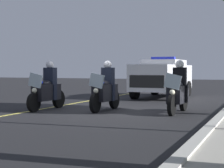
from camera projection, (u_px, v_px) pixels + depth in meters
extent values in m
plane|color=black|center=(108.00, 110.00, 12.59)|extent=(80.00, 80.00, 0.00)
cube|color=#B7B5AD|center=(224.00, 114.00, 11.09)|extent=(48.00, 0.24, 0.15)
cube|color=#E0D14C|center=(50.00, 108.00, 13.50)|extent=(48.00, 0.12, 0.01)
cylinder|color=black|center=(34.00, 103.00, 12.08)|extent=(0.64, 0.14, 0.64)
cylinder|color=black|center=(59.00, 99.00, 13.44)|extent=(0.64, 0.16, 0.64)
cube|color=black|center=(46.00, 92.00, 12.73)|extent=(1.21, 0.48, 0.56)
ellipsoid|color=black|center=(46.00, 84.00, 12.67)|extent=(0.57, 0.34, 0.24)
cube|color=silver|center=(35.00, 80.00, 12.14)|extent=(0.08, 0.56, 0.53)
sphere|color=#F9F4CC|center=(34.00, 90.00, 12.10)|extent=(0.17, 0.17, 0.17)
sphere|color=red|center=(34.00, 82.00, 12.33)|extent=(0.09, 0.09, 0.09)
sphere|color=#1933F2|center=(42.00, 82.00, 12.19)|extent=(0.09, 0.09, 0.09)
cube|color=black|center=(50.00, 76.00, 12.92)|extent=(0.29, 0.41, 0.60)
cube|color=black|center=(54.00, 92.00, 12.80)|extent=(0.18, 0.15, 0.56)
cube|color=black|center=(45.00, 92.00, 12.97)|extent=(0.18, 0.15, 0.56)
sphere|color=silver|center=(50.00, 65.00, 12.88)|extent=(0.28, 0.28, 0.28)
cylinder|color=black|center=(95.00, 103.00, 11.87)|extent=(0.64, 0.14, 0.64)
cylinder|color=black|center=(114.00, 100.00, 13.23)|extent=(0.64, 0.16, 0.64)
cube|color=black|center=(105.00, 93.00, 12.52)|extent=(1.21, 0.48, 0.56)
ellipsoid|color=black|center=(104.00, 84.00, 12.46)|extent=(0.57, 0.34, 0.24)
cube|color=silver|center=(97.00, 81.00, 11.93)|extent=(0.08, 0.56, 0.53)
sphere|color=#F9F4CC|center=(96.00, 91.00, 11.89)|extent=(0.17, 0.17, 0.17)
sphere|color=red|center=(94.00, 83.00, 12.11)|extent=(0.09, 0.09, 0.09)
sphere|color=#1933F2|center=(103.00, 83.00, 11.98)|extent=(0.09, 0.09, 0.09)
cube|color=black|center=(108.00, 76.00, 12.70)|extent=(0.29, 0.41, 0.60)
cube|color=black|center=(112.00, 92.00, 12.59)|extent=(0.18, 0.15, 0.56)
cube|color=black|center=(102.00, 92.00, 12.75)|extent=(0.18, 0.15, 0.56)
sphere|color=silver|center=(108.00, 65.00, 12.67)|extent=(0.28, 0.28, 0.28)
cylinder|color=black|center=(172.00, 105.00, 11.10)|extent=(0.64, 0.14, 0.64)
cylinder|color=black|center=(184.00, 101.00, 12.46)|extent=(0.64, 0.16, 0.64)
cube|color=black|center=(178.00, 94.00, 11.75)|extent=(1.21, 0.48, 0.56)
ellipsoid|color=black|center=(178.00, 85.00, 11.69)|extent=(0.57, 0.34, 0.24)
cube|color=silver|center=(173.00, 81.00, 11.16)|extent=(0.08, 0.56, 0.53)
sphere|color=#F9F4CC|center=(172.00, 92.00, 11.12)|extent=(0.17, 0.17, 0.17)
sphere|color=red|center=(169.00, 83.00, 11.35)|extent=(0.09, 0.09, 0.09)
sphere|color=#1933F2|center=(179.00, 84.00, 11.21)|extent=(0.09, 0.09, 0.09)
cube|color=black|center=(180.00, 77.00, 11.93)|extent=(0.29, 0.41, 0.60)
cube|color=black|center=(185.00, 94.00, 11.82)|extent=(0.18, 0.15, 0.56)
cube|color=black|center=(173.00, 94.00, 11.99)|extent=(0.18, 0.15, 0.56)
sphere|color=white|center=(180.00, 64.00, 11.90)|extent=(0.28, 0.28, 0.28)
cube|color=silver|center=(163.00, 77.00, 18.37)|extent=(4.95, 2.05, 1.24)
cube|color=silver|center=(164.00, 63.00, 18.61)|extent=(2.45, 1.82, 0.36)
cube|color=#2633D8|center=(163.00, 58.00, 18.42)|extent=(0.32, 1.21, 0.14)
cube|color=black|center=(147.00, 81.00, 16.19)|extent=(0.17, 1.62, 0.56)
cylinder|color=black|center=(172.00, 92.00, 16.61)|extent=(0.81, 0.30, 0.80)
cylinder|color=black|center=(135.00, 91.00, 17.36)|extent=(0.81, 0.30, 0.80)
cylinder|color=black|center=(187.00, 88.00, 19.43)|extent=(0.81, 0.30, 0.80)
cylinder|color=black|center=(155.00, 88.00, 20.18)|extent=(0.81, 0.30, 0.80)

